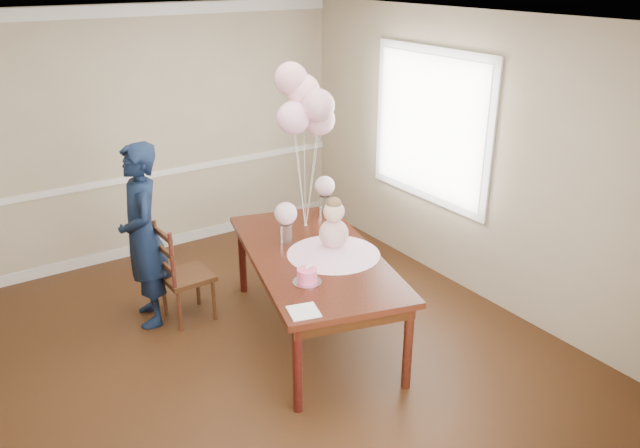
# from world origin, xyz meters

# --- Properties ---
(floor) EXTENTS (4.50, 5.00, 0.00)m
(floor) POSITION_xyz_m (0.00, 0.00, 0.00)
(floor) COLOR black
(floor) RESTS_ON ground
(ceiling) EXTENTS (4.50, 5.00, 0.02)m
(ceiling) POSITION_xyz_m (0.00, 0.00, 2.70)
(ceiling) COLOR silver
(ceiling) RESTS_ON wall_back
(wall_back) EXTENTS (4.50, 0.02, 2.70)m
(wall_back) POSITION_xyz_m (0.00, 2.50, 1.35)
(wall_back) COLOR tan
(wall_back) RESTS_ON floor
(wall_front) EXTENTS (4.50, 0.02, 2.70)m
(wall_front) POSITION_xyz_m (0.00, -2.50, 1.35)
(wall_front) COLOR tan
(wall_front) RESTS_ON floor
(wall_right) EXTENTS (0.02, 5.00, 2.70)m
(wall_right) POSITION_xyz_m (2.25, 0.00, 1.35)
(wall_right) COLOR tan
(wall_right) RESTS_ON floor
(chair_rail_trim) EXTENTS (4.50, 0.02, 0.07)m
(chair_rail_trim) POSITION_xyz_m (0.00, 2.49, 0.90)
(chair_rail_trim) COLOR white
(chair_rail_trim) RESTS_ON wall_back
(crown_molding) EXTENTS (4.50, 0.02, 0.12)m
(crown_molding) POSITION_xyz_m (0.00, 2.49, 2.63)
(crown_molding) COLOR white
(crown_molding) RESTS_ON wall_back
(baseboard_trim) EXTENTS (4.50, 0.02, 0.12)m
(baseboard_trim) POSITION_xyz_m (0.00, 2.49, 0.06)
(baseboard_trim) COLOR silver
(baseboard_trim) RESTS_ON floor
(window_frame) EXTENTS (0.02, 1.66, 1.56)m
(window_frame) POSITION_xyz_m (2.23, 0.50, 1.55)
(window_frame) COLOR silver
(window_frame) RESTS_ON wall_right
(window_blinds) EXTENTS (0.01, 1.50, 1.40)m
(window_blinds) POSITION_xyz_m (2.21, 0.50, 1.55)
(window_blinds) COLOR silver
(window_blinds) RESTS_ON wall_right
(dining_table_top) EXTENTS (1.56, 2.29, 0.05)m
(dining_table_top) POSITION_xyz_m (0.50, -0.00, 0.76)
(dining_table_top) COLOR black
(dining_table_top) RESTS_ON table_leg_fl
(table_apron) EXTENTS (1.43, 2.16, 0.10)m
(table_apron) POSITION_xyz_m (0.50, -0.00, 0.68)
(table_apron) COLOR black
(table_apron) RESTS_ON table_leg_fl
(table_leg_fl) EXTENTS (0.09, 0.09, 0.73)m
(table_leg_fl) POSITION_xyz_m (-0.18, -0.81, 0.37)
(table_leg_fl) COLOR black
(table_leg_fl) RESTS_ON floor
(table_leg_fr) EXTENTS (0.09, 0.09, 0.73)m
(table_leg_fr) POSITION_xyz_m (0.67, -1.04, 0.37)
(table_leg_fr) COLOR black
(table_leg_fr) RESTS_ON floor
(table_leg_bl) EXTENTS (0.09, 0.09, 0.73)m
(table_leg_bl) POSITION_xyz_m (0.33, 1.04, 0.37)
(table_leg_bl) COLOR black
(table_leg_bl) RESTS_ON floor
(table_leg_br) EXTENTS (0.09, 0.09, 0.73)m
(table_leg_br) POSITION_xyz_m (1.17, 0.81, 0.37)
(table_leg_br) COLOR black
(table_leg_br) RESTS_ON floor
(baby_skirt) EXTENTS (0.98, 0.98, 0.10)m
(baby_skirt) POSITION_xyz_m (0.63, -0.09, 0.84)
(baby_skirt) COLOR #FAB8DB
(baby_skirt) RESTS_ON dining_table_top
(baby_torso) EXTENTS (0.25, 0.25, 0.25)m
(baby_torso) POSITION_xyz_m (0.63, -0.09, 0.97)
(baby_torso) COLOR pink
(baby_torso) RESTS_ON baby_skirt
(baby_head) EXTENTS (0.18, 0.18, 0.18)m
(baby_head) POSITION_xyz_m (0.63, -0.09, 1.17)
(baby_head) COLOR beige
(baby_head) RESTS_ON baby_torso
(baby_hair) EXTENTS (0.13, 0.13, 0.13)m
(baby_hair) POSITION_xyz_m (0.63, -0.09, 1.23)
(baby_hair) COLOR brown
(baby_hair) RESTS_ON baby_head
(cake_platter) EXTENTS (0.28, 0.28, 0.01)m
(cake_platter) POSITION_xyz_m (0.17, -0.40, 0.79)
(cake_platter) COLOR #B4B5B9
(cake_platter) RESTS_ON dining_table_top
(birthday_cake) EXTENTS (0.19, 0.19, 0.10)m
(birthday_cake) POSITION_xyz_m (0.17, -0.40, 0.84)
(birthday_cake) COLOR #FB4F84
(birthday_cake) RESTS_ON cake_platter
(cake_flower_a) EXTENTS (0.03, 0.03, 0.03)m
(cake_flower_a) POSITION_xyz_m (0.17, -0.40, 0.91)
(cake_flower_a) COLOR white
(cake_flower_a) RESTS_ON birthday_cake
(cake_flower_b) EXTENTS (0.03, 0.03, 0.03)m
(cake_flower_b) POSITION_xyz_m (0.21, -0.39, 0.91)
(cake_flower_b) COLOR white
(cake_flower_b) RESTS_ON birthday_cake
(rose_vase_near) EXTENTS (0.13, 0.13, 0.17)m
(rose_vase_near) POSITION_xyz_m (0.43, 0.34, 0.87)
(rose_vase_near) COLOR silver
(rose_vase_near) RESTS_ON dining_table_top
(roses_near) EXTENTS (0.20, 0.20, 0.20)m
(roses_near) POSITION_xyz_m (0.43, 0.34, 1.06)
(roses_near) COLOR beige
(roses_near) RESTS_ON rose_vase_near
(rose_vase_far) EXTENTS (0.13, 0.13, 0.17)m
(rose_vase_far) POSITION_xyz_m (1.11, 0.75, 0.87)
(rose_vase_far) COLOR silver
(rose_vase_far) RESTS_ON dining_table_top
(roses_far) EXTENTS (0.20, 0.20, 0.20)m
(roses_far) POSITION_xyz_m (1.11, 0.75, 1.06)
(roses_far) COLOR white
(roses_far) RESTS_ON rose_vase_far
(napkin) EXTENTS (0.26, 0.26, 0.01)m
(napkin) POSITION_xyz_m (-0.09, -0.76, 0.79)
(napkin) COLOR white
(napkin) RESTS_ON dining_table_top
(balloon_weight) EXTENTS (0.05, 0.05, 0.02)m
(balloon_weight) POSITION_xyz_m (0.75, 0.53, 0.79)
(balloon_weight) COLOR white
(balloon_weight) RESTS_ON dining_table_top
(balloon_a) EXTENTS (0.29, 0.29, 0.29)m
(balloon_a) POSITION_xyz_m (0.65, 0.55, 1.83)
(balloon_a) COLOR #FFB4D4
(balloon_a) RESTS_ON balloon_ribbon_a
(balloon_b) EXTENTS (0.29, 0.29, 0.29)m
(balloon_b) POSITION_xyz_m (0.84, 0.45, 1.93)
(balloon_b) COLOR #DB9BAF
(balloon_b) RESTS_ON balloon_ribbon_b
(balloon_c) EXTENTS (0.29, 0.29, 0.29)m
(balloon_c) POSITION_xyz_m (0.80, 0.62, 2.04)
(balloon_c) COLOR #FFB4C4
(balloon_c) RESTS_ON balloon_ribbon_c
(balloon_d) EXTENTS (0.29, 0.29, 0.29)m
(balloon_d) POSITION_xyz_m (0.70, 0.67, 2.14)
(balloon_d) COLOR #E09EAB
(balloon_d) RESTS_ON balloon_ribbon_d
(balloon_e) EXTENTS (0.29, 0.29, 0.29)m
(balloon_e) POSITION_xyz_m (0.92, 0.56, 1.78)
(balloon_e) COLOR #F9B0C3
(balloon_e) RESTS_ON balloon_ribbon_e
(balloon_ribbon_a) EXTENTS (0.09, 0.03, 0.87)m
(balloon_ribbon_a) POSITION_xyz_m (0.70, 0.54, 1.23)
(balloon_ribbon_a) COLOR white
(balloon_ribbon_a) RESTS_ON balloon_weight
(balloon_ribbon_b) EXTENTS (0.09, 0.08, 0.98)m
(balloon_ribbon_b) POSITION_xyz_m (0.79, 0.49, 1.29)
(balloon_ribbon_b) COLOR white
(balloon_ribbon_b) RESTS_ON balloon_weight
(balloon_ribbon_c) EXTENTS (0.05, 0.09, 1.08)m
(balloon_ribbon_c) POSITION_xyz_m (0.77, 0.57, 1.34)
(balloon_ribbon_c) COLOR silver
(balloon_ribbon_c) RESTS_ON balloon_weight
(balloon_ribbon_d) EXTENTS (0.06, 0.13, 1.18)m
(balloon_ribbon_d) POSITION_xyz_m (0.73, 0.60, 1.39)
(balloon_ribbon_d) COLOR white
(balloon_ribbon_d) RESTS_ON balloon_weight
(balloon_ribbon_e) EXTENTS (0.16, 0.04, 0.81)m
(balloon_ribbon_e) POSITION_xyz_m (0.84, 0.54, 1.21)
(balloon_ribbon_e) COLOR silver
(balloon_ribbon_e) RESTS_ON balloon_weight
(dining_chair_seat) EXTENTS (0.43, 0.43, 0.05)m
(dining_chair_seat) POSITION_xyz_m (-0.32, 0.87, 0.43)
(dining_chair_seat) COLOR #381F0F
(dining_chair_seat) RESTS_ON chair_leg_fl
(chair_leg_fl) EXTENTS (0.04, 0.04, 0.41)m
(chair_leg_fl) POSITION_xyz_m (-0.49, 0.69, 0.20)
(chair_leg_fl) COLOR #3D1C10
(chair_leg_fl) RESTS_ON floor
(chair_leg_fr) EXTENTS (0.04, 0.04, 0.41)m
(chair_leg_fr) POSITION_xyz_m (-0.15, 0.71, 0.20)
(chair_leg_fr) COLOR #3E2111
(chair_leg_fr) RESTS_ON floor
(chair_leg_bl) EXTENTS (0.04, 0.04, 0.41)m
(chair_leg_bl) POSITION_xyz_m (-0.50, 1.03, 0.20)
(chair_leg_bl) COLOR #3A1C0F
(chair_leg_bl) RESTS_ON floor
(chair_leg_br) EXTENTS (0.04, 0.04, 0.41)m
(chair_leg_br) POSITION_xyz_m (-0.16, 1.05, 0.20)
(chair_leg_br) COLOR #381F0F
(chair_leg_br) RESTS_ON floor
(chair_back_post_l) EXTENTS (0.04, 0.04, 0.53)m
(chair_back_post_l) POSITION_xyz_m (-0.51, 0.69, 0.70)
(chair_back_post_l) COLOR #3D1410
(chair_back_post_l) RESTS_ON dining_chair_seat
(chair_back_post_r) EXTENTS (0.04, 0.04, 0.53)m
(chair_back_post_r) POSITION_xyz_m (-0.52, 1.03, 0.70)
(chair_back_post_r) COLOR #391B0F
(chair_back_post_r) RESTS_ON dining_chair_seat
(chair_slat_low) EXTENTS (0.04, 0.38, 0.05)m
(chair_slat_low) POSITION_xyz_m (-0.51, 0.86, 0.59)
(chair_slat_low) COLOR #3C1F10
(chair_slat_low) RESTS_ON dining_chair_seat
(chair_slat_mid) EXTENTS (0.04, 0.38, 0.05)m
(chair_slat_mid) POSITION_xyz_m (-0.51, 0.86, 0.74)
(chair_slat_mid) COLOR #3B1E10
(chair_slat_mid) RESTS_ON dining_chair_seat
(chair_slat_top) EXTENTS (0.04, 0.38, 0.05)m
(chair_slat_top) POSITION_xyz_m (-0.51, 0.86, 0.89)
(chair_slat_top) COLOR #391D0F
(chair_slat_top) RESTS_ON dining_chair_seat
(woman) EXTENTS (0.52, 0.68, 1.69)m
(woman) POSITION_xyz_m (-0.63, 1.04, 0.84)
(woman) COLOR #0E1A33
(woman) RESTS_ON floor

